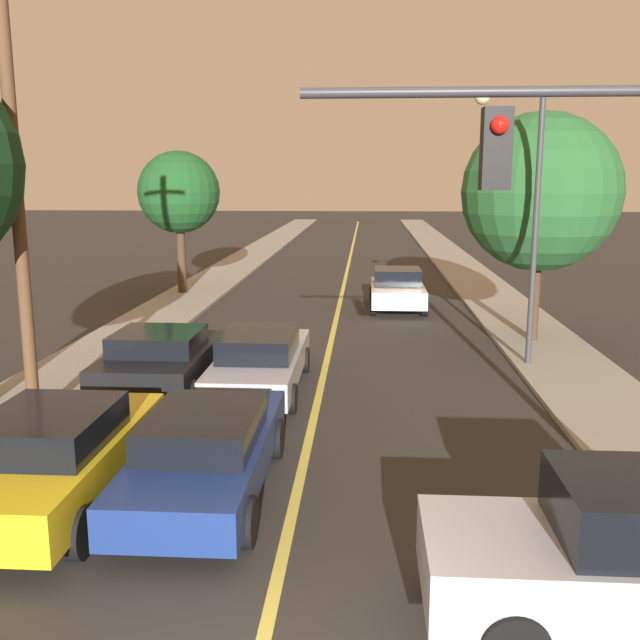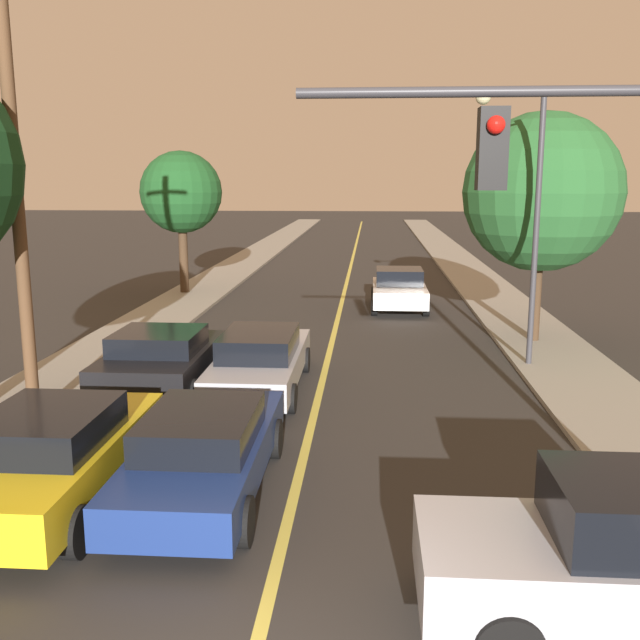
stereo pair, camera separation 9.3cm
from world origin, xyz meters
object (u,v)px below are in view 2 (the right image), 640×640
Objects in this scene: car_outer_lane_second at (161,361)px; car_crossing_right at (632,557)px; streetlamp_right at (522,190)px; utility_pole_left at (16,182)px; tree_left_far at (181,193)px; car_outer_lane_front at (54,455)px; car_near_lane_front at (204,450)px; traffic_signal_mast at (623,234)px; car_far_oncoming at (399,289)px; car_near_lane_second at (260,360)px; tree_right_near at (542,192)px.

car_outer_lane_second is 0.93× the size of car_crossing_right.
streetlamp_right is 0.77× the size of utility_pole_left.
tree_left_far is at bearing 136.28° from streetlamp_right.
car_outer_lane_front is at bearing -59.97° from utility_pole_left.
car_near_lane_front is 1.21× the size of car_outer_lane_second.
traffic_signal_mast is at bearing -16.12° from car_near_lane_front.
tree_left_far is at bearing 25.71° from car_crossing_right.
car_outer_lane_second is at bearing 113.26° from car_near_lane_front.
car_outer_lane_front is 1.07× the size of car_crossing_right.
car_far_oncoming is 0.46× the size of utility_pole_left.
traffic_signal_mast is 0.67× the size of utility_pole_left.
utility_pole_left reaches higher than tree_left_far.
traffic_signal_mast is (1.79, -17.15, 3.27)m from car_far_oncoming.
car_outer_lane_second is 0.71× the size of tree_left_far.
tree_right_near is (7.04, 5.08, 3.54)m from car_near_lane_second.
car_outer_lane_front is 1.15× the size of car_outer_lane_second.
car_near_lane_front is at bearing -74.40° from tree_left_far.
car_crossing_right is 0.75× the size of traffic_signal_mast.
streetlamp_right is at bearing 85.40° from traffic_signal_mast.
utility_pole_left is (-9.17, 4.33, 0.55)m from traffic_signal_mast.
tree_left_far is (-10.32, 19.83, 0.07)m from traffic_signal_mast.
car_far_oncoming is at bearing -17.43° from tree_left_far.
car_outer_lane_second is 14.26m from tree_left_far.
car_near_lane_front is 0.84× the size of traffic_signal_mast.
car_near_lane_front is at bearing -127.54° from streetlamp_right.
car_outer_lane_front is 17.03m from car_far_oncoming.
car_crossing_right reaches higher than car_outer_lane_front.
car_near_lane_second is 0.59× the size of utility_pole_left.
tree_right_near is at bearing 67.85° from streetlamp_right.
streetlamp_right is (5.95, 2.40, 3.66)m from car_near_lane_second.
streetlamp_right reaches higher than tree_right_near.
utility_pole_left is at bearing -134.19° from car_outer_lane_second.
tree_right_near reaches higher than car_near_lane_front.
car_crossing_right is (7.15, -7.67, 0.05)m from car_outer_lane_second.
car_near_lane_second is 0.79× the size of tree_right_near.
car_near_lane_second is 0.76× the size of streetlamp_right.
car_outer_lane_second is 0.46× the size of utility_pole_left.
traffic_signal_mast is at bearing -40.90° from car_outer_lane_second.
traffic_signal_mast is at bearing -52.77° from car_near_lane_second.
tree_left_far is (-10.21, 21.20, 3.24)m from car_crossing_right.
car_far_oncoming is 0.60× the size of streetlamp_right.
car_near_lane_front is 5.34m from car_near_lane_second.
car_crossing_right reaches higher than car_outer_lane_second.
car_crossing_right is (7.15, -2.40, 0.07)m from car_outer_lane_front.
utility_pole_left is at bearing -147.57° from car_near_lane_second.
car_near_lane_second is (0.00, 5.34, -0.01)m from car_near_lane_front.
traffic_signal_mast reaches higher than car_near_lane_second.
utility_pole_left is (-1.91, 3.30, 3.78)m from car_outer_lane_front.
tree_right_near is at bearing 55.96° from car_near_lane_front.
traffic_signal_mast is 0.86× the size of streetlamp_right.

